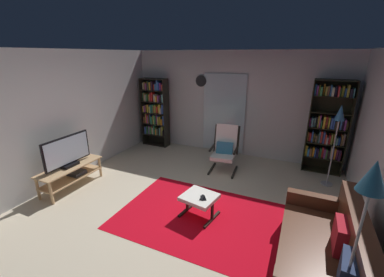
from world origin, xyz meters
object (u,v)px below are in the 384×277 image
at_px(tv_remote, 202,197).
at_px(wall_clock, 201,81).
at_px(bookshelf_near_tv, 155,111).
at_px(lounge_armchair, 225,147).
at_px(leather_sofa, 324,253).
at_px(tv_stand, 72,173).
at_px(bookshelf_near_sofa, 327,127).
at_px(cell_phone, 203,198).
at_px(floor_lamp_by_sofa, 369,196).
at_px(ottoman, 199,199).
at_px(floor_lamp_by_shelf, 339,122).
at_px(television, 67,152).

relative_size(tv_remote, wall_clock, 0.50).
height_order(bookshelf_near_tv, lounge_armchair, bookshelf_near_tv).
relative_size(bookshelf_near_tv, leather_sofa, 1.09).
bearing_deg(leather_sofa, tv_stand, 176.32).
height_order(bookshelf_near_sofa, wall_clock, bookshelf_near_sofa).
xyz_separation_m(cell_phone, floor_lamp_by_sofa, (1.79, -1.02, 1.08)).
bearing_deg(cell_phone, bookshelf_near_sofa, 22.86).
xyz_separation_m(leather_sofa, tv_remote, (-1.70, 0.40, 0.07)).
bearing_deg(ottoman, wall_clock, 112.25).
height_order(leather_sofa, floor_lamp_by_shelf, floor_lamp_by_shelf).
relative_size(tv_stand, bookshelf_near_tv, 0.67).
xyz_separation_m(lounge_armchair, cell_phone, (0.24, -1.87, -0.16)).
relative_size(television, leather_sofa, 0.57).
bearing_deg(bookshelf_near_tv, tv_stand, -93.99).
bearing_deg(floor_lamp_by_sofa, leather_sofa, 100.34).
height_order(bookshelf_near_tv, leather_sofa, bookshelf_near_tv).
distance_m(tv_remote, floor_lamp_by_shelf, 2.95).
height_order(television, ottoman, television).
distance_m(bookshelf_near_tv, bookshelf_near_sofa, 4.30).
xyz_separation_m(tv_stand, lounge_armchair, (2.49, 1.99, 0.23)).
relative_size(cell_phone, floor_lamp_by_sofa, 0.08).
relative_size(television, ottoman, 1.67).
height_order(bookshelf_near_sofa, tv_remote, bookshelf_near_sofa).
bearing_deg(cell_phone, floor_lamp_by_shelf, 13.88).
relative_size(ottoman, floor_lamp_by_sofa, 0.34).
height_order(tv_remote, wall_clock, wall_clock).
height_order(bookshelf_near_tv, cell_phone, bookshelf_near_tv).
relative_size(tv_stand, television, 1.27).
distance_m(television, floor_lamp_by_shelf, 5.12).
relative_size(bookshelf_near_sofa, lounge_armchair, 1.98).
distance_m(bookshelf_near_sofa, leather_sofa, 3.17).
bearing_deg(ottoman, cell_phone, -28.96).
bearing_deg(tv_remote, tv_stand, 175.90).
bearing_deg(bookshelf_near_tv, ottoman, -46.77).
relative_size(cell_phone, wall_clock, 0.48).
bearing_deg(wall_clock, cell_phone, -66.62).
relative_size(floor_lamp_by_sofa, wall_clock, 6.06).
bearing_deg(tv_stand, leather_sofa, -3.68).
relative_size(bookshelf_near_tv, lounge_armchair, 1.84).
xyz_separation_m(lounge_armchair, floor_lamp_by_shelf, (2.11, 0.19, 0.76)).
bearing_deg(wall_clock, television, -116.22).
height_order(bookshelf_near_sofa, ottoman, bookshelf_near_sofa).
distance_m(bookshelf_near_tv, wall_clock, 1.56).
relative_size(tv_stand, lounge_armchair, 1.23).
xyz_separation_m(leather_sofa, wall_clock, (-2.92, 3.27, 1.54)).
height_order(leather_sofa, floor_lamp_by_sofa, floor_lamp_by_sofa).
bearing_deg(tv_stand, bookshelf_near_tv, 86.01).
bearing_deg(tv_stand, wall_clock, 63.59).
xyz_separation_m(lounge_armchair, floor_lamp_by_sofa, (2.02, -2.89, 0.92)).
distance_m(bookshelf_near_sofa, lounge_armchair, 2.21).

